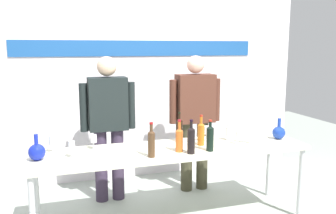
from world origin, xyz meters
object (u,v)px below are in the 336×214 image
display_table (173,153)px  presenter_left (108,120)px  wine_bottle_0 (179,139)px  wine_glass_right_5 (229,131)px  wine_glass_right_1 (244,133)px  decanter_blue_left (37,152)px  wine_glass_right_4 (252,132)px  wine_bottle_2 (191,139)px  wine_bottle_1 (201,133)px  wine_glass_right_3 (206,130)px  wine_bottle_5 (151,142)px  wine_bottle_4 (179,129)px  wine_glass_right_0 (230,128)px  wine_glass_left_0 (52,141)px  decanter_blue_right (279,132)px  wine_glass_right_2 (238,134)px  presenter_right (195,114)px  wine_glass_left_2 (94,139)px  wine_glass_left_1 (72,147)px  wine_bottle_3 (210,137)px

display_table → presenter_left: (-0.52, 0.73, 0.23)m
wine_bottle_0 → wine_glass_right_5: size_ratio=2.14×
wine_glass_right_1 → decanter_blue_left: bearing=179.5°
presenter_left → wine_glass_right_4: bearing=-31.3°
wine_bottle_0 → wine_glass_right_1: size_ratio=2.15×
display_table → wine_bottle_2: 0.31m
wine_bottle_1 → wine_glass_right_5: 0.36m
wine_glass_right_3 → wine_bottle_5: bearing=-153.3°
decanter_blue_left → wine_bottle_5: 0.99m
wine_bottle_2 → wine_bottle_4: wine_bottle_2 is taller
wine_glass_right_1 → wine_glass_right_3: 0.39m
wine_glass_right_3 → wine_bottle_1: bearing=-134.1°
wine_bottle_2 → wine_glass_right_0: bearing=36.9°
wine_bottle_2 → wine_glass_left_0: size_ratio=1.95×
decanter_blue_right → wine_glass_right_4: bearing=-167.9°
wine_glass_right_2 → decanter_blue_right: bearing=6.8°
presenter_left → presenter_right: (1.04, -0.00, 0.01)m
decanter_blue_left → wine_bottle_2: wine_bottle_2 is taller
wine_bottle_5 → presenter_right: bearing=50.1°
display_table → wine_glass_right_3: wine_glass_right_3 is taller
decanter_blue_right → presenter_right: 1.00m
wine_glass_left_2 → wine_glass_right_3: bearing=-3.3°
wine_bottle_2 → wine_glass_right_1: 0.68m
wine_bottle_1 → wine_glass_right_0: (0.45, 0.24, -0.03)m
decanter_blue_left → wine_bottle_1: 1.55m
display_table → wine_glass_left_1: wine_glass_left_1 is taller
wine_bottle_1 → wine_glass_right_2: 0.38m
wine_glass_right_5 → wine_bottle_5: bearing=-161.0°
wine_glass_right_2 → wine_bottle_2: bearing=-165.2°
wine_bottle_3 → wine_glass_right_1: bearing=20.2°
wine_glass_right_0 → wine_glass_right_1: size_ratio=0.95×
display_table → decanter_blue_left: size_ratio=11.51×
display_table → wine_glass_left_1: (-0.95, -0.02, 0.16)m
wine_bottle_1 → wine_bottle_3: wine_bottle_1 is taller
wine_bottle_2 → wine_glass_right_2: wine_bottle_2 is taller
wine_bottle_3 → wine_glass_right_3: size_ratio=1.81×
wine_glass_right_2 → wine_bottle_4: bearing=152.2°
wine_bottle_2 → wine_glass_left_1: 1.07m
presenter_right → wine_glass_right_4: 0.87m
display_table → presenter_left: bearing=125.6°
wine_glass_left_1 → wine_bottle_0: bearing=-6.5°
presenter_left → wine_bottle_0: bearing=-57.8°
wine_bottle_2 → wine_glass_right_4: bearing=10.5°
wine_glass_left_2 → wine_glass_right_5: bearing=-3.5°
wine_glass_left_0 → wine_glass_right_5: (1.77, -0.09, -0.02)m
wine_bottle_2 → wine_glass_right_4: size_ratio=1.93×
display_table → wine_bottle_5: (-0.27, -0.22, 0.19)m
decanter_blue_left → wine_bottle_3: size_ratio=0.78×
wine_bottle_0 → wine_glass_right_2: bearing=5.4°
display_table → wine_bottle_0: wine_bottle_0 is taller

